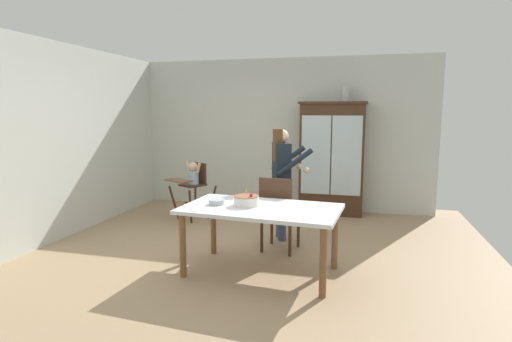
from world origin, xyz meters
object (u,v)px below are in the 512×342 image
birthday_cake (246,201)px  dining_chair_far_side (278,209)px  adult_person (282,170)px  dining_table (261,215)px  serving_bowl (217,202)px  china_cabinet (332,158)px  high_chair_with_toddler (193,180)px  ceramic_vase (345,94)px

birthday_cake → dining_chair_far_side: bearing=71.5°
adult_person → birthday_cake: adult_person is taller
birthday_cake → dining_table: bearing=-10.3°
serving_bowl → adult_person: bearing=68.4°
china_cabinet → adult_person: china_cabinet is taller
high_chair_with_toddler → dining_chair_far_side: size_ratio=0.99×
ceramic_vase → birthday_cake: bearing=-107.8°
ceramic_vase → serving_bowl: size_ratio=1.50×
ceramic_vase → serving_bowl: (-1.25, -2.86, -1.28)m
birthday_cake → dining_chair_far_side: 0.73m
china_cabinet → adult_person: (-0.56, -1.61, -0.00)m
china_cabinet → serving_bowl: size_ratio=10.70×
high_chair_with_toddler → birthday_cake: 2.38m
serving_bowl → dining_table: bearing=-0.3°
adult_person → birthday_cake: 1.24m
china_cabinet → serving_bowl: (-1.05, -2.86, -0.20)m
dining_chair_far_side → birthday_cake: bearing=79.0°
china_cabinet → adult_person: bearing=-109.0°
dining_table → dining_chair_far_side: 0.70m
ceramic_vase → dining_table: ceramic_vase is taller
high_chair_with_toddler → birthday_cake: (1.45, -1.88, 0.14)m
high_chair_with_toddler → dining_chair_far_side: dining_chair_far_side is taller
dining_table → birthday_cake: (-0.17, 0.03, 0.14)m
adult_person → dining_chair_far_side: 0.70m
china_cabinet → high_chair_with_toddler: (-2.16, -0.95, -0.31)m
china_cabinet → dining_chair_far_side: china_cabinet is taller
dining_table → adult_person: bearing=90.5°
adult_person → birthday_cake: bearing=150.2°
serving_bowl → dining_chair_far_side: bearing=51.0°
high_chair_with_toddler → dining_table: (1.62, -1.91, 0.00)m
china_cabinet → serving_bowl: bearing=-110.1°
ceramic_vase → serving_bowl: bearing=-113.5°
china_cabinet → birthday_cake: 2.93m
high_chair_with_toddler → adult_person: (1.61, -0.66, 0.31)m
dining_table → birthday_cake: 0.22m
dining_table → serving_bowl: size_ratio=9.72×
high_chair_with_toddler → birthday_cake: bearing=-23.4°
adult_person → serving_bowl: adult_person is taller
ceramic_vase → china_cabinet: bearing=-178.9°
china_cabinet → ceramic_vase: ceramic_vase is taller
adult_person → birthday_cake: (-0.16, -1.22, -0.17)m
high_chair_with_toddler → dining_chair_far_side: bearing=-7.2°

